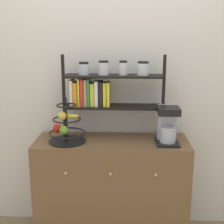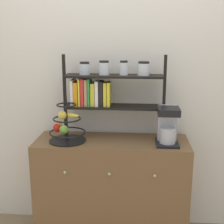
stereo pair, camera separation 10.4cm
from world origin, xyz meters
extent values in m
cube|color=silver|center=(0.00, 0.49, 1.30)|extent=(7.00, 0.05, 2.60)
cube|color=brown|center=(0.00, 0.22, 0.45)|extent=(1.28, 0.44, 0.89)
sphere|color=#B2AD8C|center=(-0.35, -0.01, 0.70)|extent=(0.02, 0.02, 0.02)
sphere|color=#B2AD8C|center=(0.00, -0.01, 0.70)|extent=(0.02, 0.02, 0.02)
sphere|color=#B2AD8C|center=(0.35, -0.01, 0.70)|extent=(0.02, 0.02, 0.02)
cube|color=black|center=(0.45, 0.17, 0.90)|extent=(0.18, 0.23, 0.02)
cube|color=#B7B7BC|center=(0.45, 0.24, 1.05)|extent=(0.15, 0.09, 0.28)
cylinder|color=#B7B7BC|center=(0.45, 0.15, 0.97)|extent=(0.13, 0.13, 0.13)
cube|color=black|center=(0.45, 0.16, 1.17)|extent=(0.17, 0.18, 0.05)
cylinder|color=black|center=(-0.36, 0.18, 0.90)|extent=(0.30, 0.30, 0.01)
cylinder|color=black|center=(-0.36, 0.18, 1.08)|extent=(0.01, 0.01, 0.36)
torus|color=black|center=(-0.36, 0.18, 0.97)|extent=(0.30, 0.30, 0.01)
torus|color=black|center=(-0.36, 0.18, 1.08)|extent=(0.23, 0.23, 0.01)
torus|color=black|center=(-0.36, 0.18, 1.20)|extent=(0.16, 0.16, 0.01)
sphere|color=red|center=(-0.45, 0.19, 1.00)|extent=(0.07, 0.07, 0.07)
sphere|color=#6BAD33|center=(-0.38, 0.14, 1.00)|extent=(0.07, 0.07, 0.07)
sphere|color=orange|center=(-0.45, 0.20, 1.00)|extent=(0.08, 0.08, 0.08)
ellipsoid|color=yellow|center=(-0.34, 0.20, 1.11)|extent=(0.15, 0.05, 0.04)
sphere|color=gold|center=(-0.39, 0.16, 1.12)|extent=(0.07, 0.07, 0.07)
cube|color=black|center=(-0.41, 0.33, 1.24)|extent=(0.02, 0.02, 0.70)
cube|color=black|center=(0.43, 0.33, 1.24)|extent=(0.02, 0.02, 0.70)
cube|color=black|center=(0.01, 0.33, 1.16)|extent=(0.81, 0.20, 0.02)
cube|color=black|center=(0.01, 0.33, 1.42)|extent=(0.81, 0.20, 0.02)
cube|color=white|center=(-0.34, 0.33, 1.28)|extent=(0.02, 0.15, 0.22)
cube|color=orange|center=(-0.30, 0.33, 1.27)|extent=(0.03, 0.16, 0.20)
cube|color=yellow|center=(-0.27, 0.33, 1.28)|extent=(0.02, 0.16, 0.23)
cube|color=red|center=(-0.25, 0.33, 1.28)|extent=(0.02, 0.16, 0.23)
cube|color=tan|center=(-0.22, 0.33, 1.28)|extent=(0.03, 0.15, 0.22)
cube|color=#2D8C47|center=(-0.19, 0.33, 1.28)|extent=(0.02, 0.16, 0.23)
cube|color=yellow|center=(-0.17, 0.33, 1.26)|extent=(0.03, 0.13, 0.19)
cube|color=white|center=(-0.13, 0.33, 1.27)|extent=(0.03, 0.14, 0.21)
cube|color=black|center=(-0.10, 0.33, 1.27)|extent=(0.03, 0.12, 0.21)
cube|color=yellow|center=(-0.06, 0.33, 1.27)|extent=(0.03, 0.12, 0.20)
cube|color=yellow|center=(-0.03, 0.33, 1.27)|extent=(0.02, 0.14, 0.20)
cylinder|color=silver|center=(-0.23, 0.33, 1.47)|extent=(0.09, 0.09, 0.09)
cylinder|color=black|center=(-0.23, 0.33, 1.53)|extent=(0.08, 0.08, 0.02)
cylinder|color=silver|center=(-0.07, 0.33, 1.48)|extent=(0.09, 0.09, 0.10)
cylinder|color=black|center=(-0.07, 0.33, 1.54)|extent=(0.08, 0.08, 0.02)
cylinder|color=silver|center=(0.09, 0.33, 1.48)|extent=(0.07, 0.07, 0.10)
cylinder|color=black|center=(0.09, 0.33, 1.54)|extent=(0.06, 0.06, 0.02)
cylinder|color=silver|center=(0.25, 0.33, 1.48)|extent=(0.10, 0.10, 0.10)
cylinder|color=black|center=(0.25, 0.33, 1.53)|extent=(0.09, 0.09, 0.02)
camera|label=1|loc=(0.10, -2.24, 1.75)|focal=50.00mm
camera|label=2|loc=(0.20, -2.24, 1.75)|focal=50.00mm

